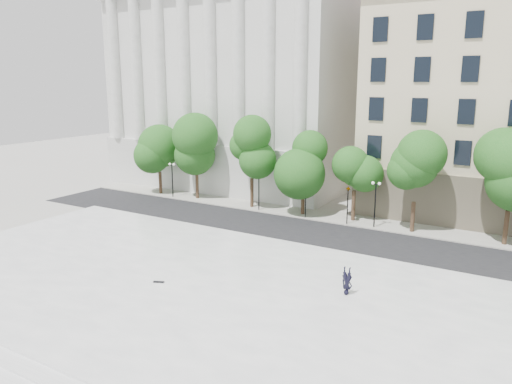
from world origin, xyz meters
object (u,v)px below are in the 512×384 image
traffic_light_west (306,183)px  traffic_light_east (348,187)px  skateboard (159,282)px  person_lying (347,291)px

traffic_light_west → traffic_light_east: traffic_light_east is taller
traffic_light_east → skateboard: traffic_light_east is taller
skateboard → person_lying: bearing=-2.9°
traffic_light_east → skateboard: bearing=-104.6°
traffic_light_west → skateboard: size_ratio=5.71×
traffic_light_west → traffic_light_east: (4.33, 0.00, 0.10)m
traffic_light_east → skateboard: 21.24m
person_lying → skateboard: size_ratio=2.46×
traffic_light_east → skateboard: (-5.29, -20.32, -3.22)m
traffic_light_east → person_lying: (5.95, -15.80, -3.01)m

